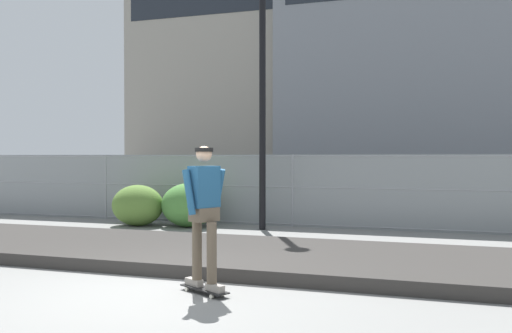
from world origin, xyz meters
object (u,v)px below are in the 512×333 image
Objects in this scene: skater at (204,207)px; parked_car_near at (240,185)px; shrub_left at (138,205)px; street_lamp at (262,49)px; skateboard at (204,289)px; shrub_center at (189,205)px; parked_car_mid at (420,189)px.

parked_car_near is at bearing 107.29° from skater.
skater is 7.30m from shrub_left.
shrub_left is at bearing -174.57° from street_lamp.
skateboard is 0.18× the size of parked_car_near.
shrub_left is (-1.04, -4.98, -0.31)m from parked_car_near.
street_lamp is (-1.09, 6.12, 3.30)m from skater.
shrub_center is (-3.02, 5.99, -0.58)m from skater.
skateboard is at bearing -79.85° from street_lamp.
skater is 0.41× the size of parked_car_near.
skater is 1.35× the size of shrub_left.
parked_car_near is 5.09m from shrub_left.
skateboard is 0.55× the size of shrub_center.
skater reaches higher than skateboard.
parked_car_near is 3.15× the size of shrub_center.
street_lamp is 1.58× the size of parked_car_near.
parked_car_near is 1.01× the size of parked_car_mid.
skater is 7.04m from street_lamp.
skateboard is 7.60m from street_lamp.
street_lamp is at bearing 100.15° from skateboard.
skater is 11.30m from parked_car_near.
street_lamp reaches higher than parked_car_near.
shrub_center is at bearing 7.83° from shrub_left.
skater reaches higher than parked_car_mid.
skateboard is at bearing -52.88° from shrub_left.
skater is at bearing -52.88° from shrub_left.
skater is 0.41× the size of parked_car_mid.
parked_car_mid is at bearing -5.28° from parked_car_near.
shrub_center reaches higher than skateboard.
parked_car_mid is at bearing 75.95° from skateboard.
skater is 6.74m from shrub_center.
parked_car_near reaches higher than skateboard.
parked_car_near and parked_car_mid have the same top height.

